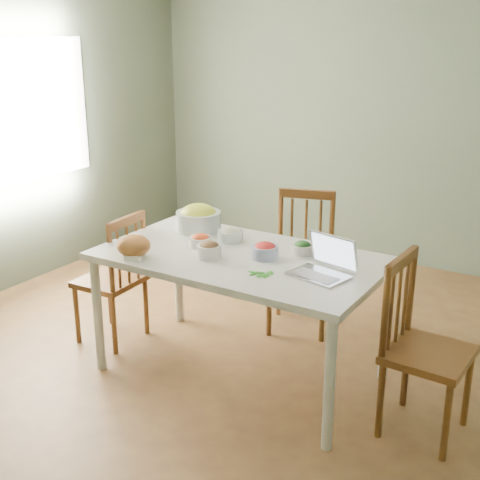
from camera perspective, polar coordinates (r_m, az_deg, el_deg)
The scene contains 18 objects.
floor at distance 4.43m, azimuth 0.96°, elevation -11.07°, with size 5.00×5.00×0.00m, color brown.
wall_back at distance 6.20m, azimuth 13.16°, elevation 10.25°, with size 5.00×0.00×2.70m, color #5E6C5B.
window_left at distance 5.77m, azimuth -19.34°, elevation 10.64°, with size 0.04×1.60×1.20m, color white.
dining_table at distance 4.15m, azimuth 0.00°, elevation -6.75°, with size 1.77×0.99×0.83m, color white, non-canonical shape.
chair_far at distance 4.76m, azimuth 5.42°, elevation -2.13°, with size 0.46×0.43×1.03m, color #5E2E13, non-canonical shape.
chair_left at distance 4.68m, azimuth -11.52°, elevation -3.28°, with size 0.42×0.40×0.96m, color #5E2E13, non-canonical shape.
chair_right at distance 3.68m, azimuth 16.48°, elevation -9.39°, with size 0.45×0.43×1.02m, color #5E2E13, non-canonical shape.
bread_boule at distance 4.01m, azimuth -9.44°, elevation -0.51°, with size 0.21×0.21×0.14m, color #A87035.
butter_stick at distance 3.94m, azimuth -9.50°, elevation -1.66°, with size 0.11×0.03×0.03m, color white.
bowl_squash at distance 4.47m, azimuth -3.71°, elevation 1.98°, with size 0.31×0.31×0.18m, color #E2EA3F, non-canonical shape.
bowl_carrot at distance 4.14m, azimuth -3.55°, elevation -0.05°, with size 0.15×0.15×0.08m, color #C75629, non-canonical shape.
bowl_onion at distance 4.26m, azimuth -0.87°, elevation 0.55°, with size 0.17×0.17×0.09m, color #F4E4B9, non-canonical shape.
bowl_mushroom at distance 3.94m, azimuth -2.77°, elevation -0.87°, with size 0.15×0.15×0.10m, color #42250F, non-canonical shape.
bowl_redpep at distance 3.93m, azimuth 2.22°, elevation -0.93°, with size 0.17×0.17×0.10m, color #C20014, non-canonical shape.
bowl_broccoli at distance 4.02m, azimuth 5.59°, elevation -0.69°, with size 0.13×0.13×0.08m, color black, non-canonical shape.
flatbread at distance 4.14m, azimuth 7.59°, elevation -0.66°, with size 0.19×0.19×0.02m, color tan.
basil_bunch at distance 3.69m, azimuth 1.79°, elevation -2.88°, with size 0.17×0.17×0.02m, color #2D7927, non-canonical shape.
laptop at distance 3.64m, azimuth 7.04°, elevation -1.62°, with size 0.32×0.28×0.22m, color #BCBCC2, non-canonical shape.
Camera 1 is at (1.97, -3.32, 2.18)m, focal length 47.95 mm.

